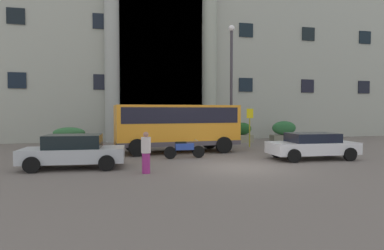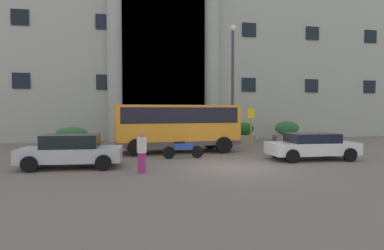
# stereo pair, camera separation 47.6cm
# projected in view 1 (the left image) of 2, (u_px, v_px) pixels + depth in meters

# --- Properties ---
(ground_plane) EXTENTS (80.00, 64.00, 0.12)m
(ground_plane) POSITION_uv_depth(u_px,v_px,m) (239.00, 169.00, 13.75)
(ground_plane) COLOR #665C56
(office_building_facade) EXTENTS (42.96, 9.79, 20.24)m
(office_building_facade) POSITION_uv_depth(u_px,v_px,m) (168.00, 25.00, 30.27)
(office_building_facade) COLOR #9C9D91
(office_building_facade) RESTS_ON ground_plane
(orange_minibus) EXTENTS (6.85, 2.90, 2.63)m
(orange_minibus) POSITION_uv_depth(u_px,v_px,m) (177.00, 124.00, 18.65)
(orange_minibus) COLOR orange
(orange_minibus) RESTS_ON ground_plane
(bus_stop_sign) EXTENTS (0.44, 0.08, 2.45)m
(bus_stop_sign) POSITION_uv_depth(u_px,v_px,m) (250.00, 123.00, 21.27)
(bus_stop_sign) COLOR #9C9920
(bus_stop_sign) RESTS_ON ground_plane
(hedge_planter_entrance_right) EXTENTS (2.08, 0.80, 1.25)m
(hedge_planter_entrance_right) POSITION_uv_depth(u_px,v_px,m) (69.00, 137.00, 21.71)
(hedge_planter_entrance_right) COLOR #64635F
(hedge_planter_entrance_right) RESTS_ON ground_plane
(hedge_planter_west) EXTENTS (1.91, 0.84, 1.58)m
(hedge_planter_west) POSITION_uv_depth(u_px,v_px,m) (145.00, 133.00, 23.55)
(hedge_planter_west) COLOR slate
(hedge_planter_west) RESTS_ON ground_plane
(hedge_planter_east) EXTENTS (1.70, 0.78, 1.58)m
(hedge_planter_east) POSITION_uv_depth(u_px,v_px,m) (197.00, 133.00, 23.89)
(hedge_planter_east) COLOR slate
(hedge_planter_east) RESTS_ON ground_plane
(hedge_planter_far_west) EXTENTS (2.08, 0.80, 1.52)m
(hedge_planter_far_west) POSITION_uv_depth(u_px,v_px,m) (284.00, 131.00, 25.96)
(hedge_planter_far_west) COLOR #6B6959
(hedge_planter_far_west) RESTS_ON ground_plane
(hedge_planter_far_east) EXTENTS (1.52, 0.82, 1.45)m
(hedge_planter_far_east) POSITION_uv_depth(u_px,v_px,m) (242.00, 133.00, 24.57)
(hedge_planter_far_east) COLOR gray
(hedge_planter_far_east) RESTS_ON ground_plane
(parked_sedan_second) EXTENTS (4.09, 2.13, 1.36)m
(parked_sedan_second) POSITION_uv_depth(u_px,v_px,m) (74.00, 151.00, 13.45)
(parked_sedan_second) COLOR #B1B4B9
(parked_sedan_second) RESTS_ON ground_plane
(white_taxi_kerbside) EXTENTS (4.20, 2.10, 1.25)m
(white_taxi_kerbside) POSITION_uv_depth(u_px,v_px,m) (312.00, 145.00, 15.98)
(white_taxi_kerbside) COLOR silver
(white_taxi_kerbside) RESTS_ON ground_plane
(motorcycle_near_kerb) EXTENTS (1.92, 0.60, 0.89)m
(motorcycle_near_kerb) POSITION_uv_depth(u_px,v_px,m) (294.00, 146.00, 17.82)
(motorcycle_near_kerb) COLOR black
(motorcycle_near_kerb) RESTS_ON ground_plane
(motorcycle_far_end) EXTENTS (1.92, 0.57, 0.89)m
(motorcycle_far_end) POSITION_uv_depth(u_px,v_px,m) (94.00, 151.00, 15.30)
(motorcycle_far_end) COLOR black
(motorcycle_far_end) RESTS_ON ground_plane
(scooter_by_planter) EXTENTS (2.02, 0.55, 0.89)m
(scooter_by_planter) POSITION_uv_depth(u_px,v_px,m) (184.00, 149.00, 16.22)
(scooter_by_planter) COLOR black
(scooter_by_planter) RESTS_ON ground_plane
(pedestrian_man_crossing) EXTENTS (0.36, 0.36, 1.55)m
(pedestrian_man_crossing) POSITION_uv_depth(u_px,v_px,m) (146.00, 153.00, 12.36)
(pedestrian_man_crossing) COLOR #982874
(pedestrian_man_crossing) RESTS_ON ground_plane
(lamppost_plaza_centre) EXTENTS (0.40, 0.40, 7.80)m
(lamppost_plaza_centre) POSITION_uv_depth(u_px,v_px,m) (231.00, 76.00, 21.51)
(lamppost_plaza_centre) COLOR #39353D
(lamppost_plaza_centre) RESTS_ON ground_plane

